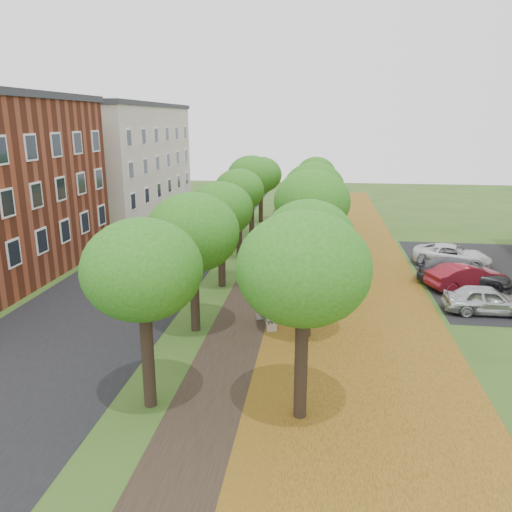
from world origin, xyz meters
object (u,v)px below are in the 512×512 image
(car_red, at_px, (466,276))
(car_white, at_px, (452,255))
(bench, at_px, (265,317))
(car_silver, at_px, (487,300))
(car_grey, at_px, (464,273))

(car_red, relative_size, car_white, 0.91)
(bench, bearing_deg, car_silver, -99.49)
(car_grey, height_order, car_white, car_grey)
(bench, distance_m, car_silver, 10.63)
(bench, xyz_separation_m, car_white, (10.62, 11.06, 0.25))
(car_grey, relative_size, car_white, 1.06)
(car_silver, relative_size, car_red, 0.92)
(bench, relative_size, car_silver, 0.42)
(car_silver, bearing_deg, car_white, -2.60)
(car_silver, relative_size, car_white, 0.84)
(bench, distance_m, car_white, 15.34)
(car_red, height_order, car_white, car_red)
(car_silver, xyz_separation_m, car_white, (0.38, 8.24, -0.02))
(car_white, bearing_deg, car_red, -169.97)
(car_white, bearing_deg, bench, 150.87)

